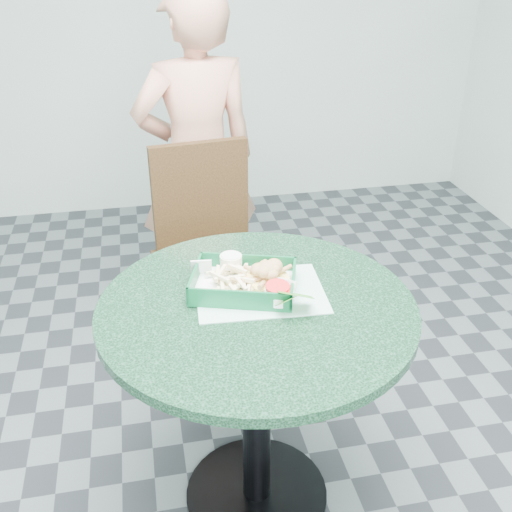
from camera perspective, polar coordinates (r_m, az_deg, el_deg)
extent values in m
cube|color=#303335|center=(2.17, 0.06, -21.78)|extent=(4.00, 5.00, 0.02)
cylinder|color=black|center=(2.16, 0.06, -21.61)|extent=(0.47, 0.47, 0.02)
cylinder|color=black|center=(1.89, 0.07, -14.46)|extent=(0.09, 0.09, 0.70)
cylinder|color=black|center=(1.67, 0.07, -5.56)|extent=(0.88, 0.88, 0.03)
cube|color=#352313|center=(2.46, -4.53, -1.26)|extent=(0.40, 0.40, 0.04)
cube|color=#352313|center=(2.51, -5.30, 5.75)|extent=(0.40, 0.04, 0.46)
cube|color=#352313|center=(2.43, -7.87, -8.48)|extent=(0.04, 0.04, 0.43)
cube|color=#352313|center=(2.47, 0.25, -7.58)|extent=(0.04, 0.04, 0.43)
cube|color=#352313|center=(2.72, -8.46, -4.11)|extent=(0.04, 0.04, 0.43)
cube|color=#352313|center=(2.75, -1.23, -3.37)|extent=(0.04, 0.04, 0.43)
imported|color=tan|center=(2.70, -5.59, 9.01)|extent=(0.62, 0.46, 1.54)
cube|color=#9CD9C7|center=(1.71, 0.39, -4.01)|extent=(0.38, 0.29, 0.00)
cube|color=#0B552D|center=(1.72, -1.16, -3.65)|extent=(0.29, 0.21, 0.01)
cube|color=white|center=(1.71, -1.16, -3.48)|extent=(0.27, 0.20, 0.00)
cube|color=#0B552D|center=(1.79, -1.76, -1.17)|extent=(0.29, 0.01, 0.05)
cube|color=#0B552D|center=(1.62, -0.52, -4.68)|extent=(0.29, 0.01, 0.05)
cube|color=#0B552D|center=(1.73, 3.39, -2.34)|extent=(0.01, 0.21, 0.05)
cube|color=#0B552D|center=(1.69, -5.85, -3.32)|extent=(0.01, 0.21, 0.05)
cylinder|color=#F6D56F|center=(1.73, 0.81, -2.64)|extent=(0.13, 0.13, 0.02)
cylinder|color=#EBE7CD|center=(1.75, -3.19, -1.26)|extent=(0.07, 0.07, 0.03)
cylinder|color=white|center=(1.75, -3.20, -0.73)|extent=(0.06, 0.06, 0.00)
cylinder|color=white|center=(1.67, 2.82, -3.82)|extent=(0.08, 0.08, 0.03)
torus|color=beige|center=(1.66, 2.84, -3.32)|extent=(0.07, 0.07, 0.01)
cylinder|color=red|center=(1.66, 2.84, -3.06)|extent=(0.07, 0.07, 0.01)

